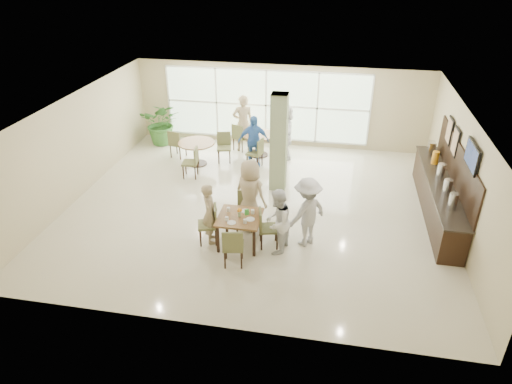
% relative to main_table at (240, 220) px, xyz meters
% --- Properties ---
extents(ground, '(10.00, 10.00, 0.00)m').
position_rel_main_table_xyz_m(ground, '(0.07, 1.80, -0.66)').
color(ground, beige).
rests_on(ground, ground).
extents(room_shell, '(10.00, 10.00, 10.00)m').
position_rel_main_table_xyz_m(room_shell, '(0.07, 1.80, 1.04)').
color(room_shell, white).
rests_on(room_shell, ground).
extents(window_bank, '(7.00, 0.04, 7.00)m').
position_rel_main_table_xyz_m(window_bank, '(-0.43, 6.26, 0.74)').
color(window_bank, silver).
rests_on(window_bank, ground).
extents(column, '(0.45, 0.45, 2.80)m').
position_rel_main_table_xyz_m(column, '(0.47, 3.00, 0.74)').
color(column, '#70825A').
rests_on(column, ground).
extents(main_table, '(1.00, 1.00, 0.75)m').
position_rel_main_table_xyz_m(main_table, '(0.00, 0.00, 0.00)').
color(main_table, brown).
rests_on(main_table, ground).
extents(round_table_left, '(1.16, 1.16, 0.75)m').
position_rel_main_table_xyz_m(round_table_left, '(-2.30, 4.14, -0.08)').
color(round_table_left, brown).
rests_on(round_table_left, ground).
extents(round_table_right, '(1.08, 1.08, 0.75)m').
position_rel_main_table_xyz_m(round_table_right, '(-0.48, 5.19, -0.09)').
color(round_table_right, brown).
rests_on(round_table_right, ground).
extents(chairs_main_table, '(1.99, 1.96, 0.95)m').
position_rel_main_table_xyz_m(chairs_main_table, '(-0.02, -0.03, -0.19)').
color(chairs_main_table, brown).
rests_on(chairs_main_table, ground).
extents(chairs_table_left, '(2.14, 1.90, 0.95)m').
position_rel_main_table_xyz_m(chairs_table_left, '(-2.28, 4.09, -0.19)').
color(chairs_table_left, brown).
rests_on(chairs_table_left, ground).
extents(chairs_table_right, '(1.95, 1.94, 0.95)m').
position_rel_main_table_xyz_m(chairs_table_right, '(-0.46, 5.15, -0.19)').
color(chairs_table_right, brown).
rests_on(chairs_table_right, ground).
extents(tabletop_clutter, '(0.71, 0.76, 0.21)m').
position_rel_main_table_xyz_m(tabletop_clutter, '(0.02, -0.02, 0.15)').
color(tabletop_clutter, white).
rests_on(tabletop_clutter, main_table).
extents(buffet_counter, '(0.64, 4.70, 1.95)m').
position_rel_main_table_xyz_m(buffet_counter, '(4.77, 2.30, -0.11)').
color(buffet_counter, black).
rests_on(buffet_counter, ground).
extents(wall_tv, '(0.06, 1.00, 0.58)m').
position_rel_main_table_xyz_m(wall_tv, '(5.01, 1.20, 1.49)').
color(wall_tv, black).
rests_on(wall_tv, ground).
extents(framed_art_a, '(0.05, 0.55, 0.70)m').
position_rel_main_table_xyz_m(framed_art_a, '(5.02, 2.80, 1.19)').
color(framed_art_a, black).
rests_on(framed_art_a, ground).
extents(framed_art_b, '(0.05, 0.55, 0.70)m').
position_rel_main_table_xyz_m(framed_art_b, '(5.02, 3.60, 1.19)').
color(framed_art_b, black).
rests_on(framed_art_b, ground).
extents(potted_plant, '(1.50, 1.50, 1.53)m').
position_rel_main_table_xyz_m(potted_plant, '(-3.99, 5.60, 0.10)').
color(potted_plant, '#366F2C').
rests_on(potted_plant, ground).
extents(teen_left, '(0.53, 0.64, 1.50)m').
position_rel_main_table_xyz_m(teen_left, '(-0.71, 0.01, 0.09)').
color(teen_left, tan).
rests_on(teen_left, ground).
extents(teen_far, '(0.98, 0.79, 1.77)m').
position_rel_main_table_xyz_m(teen_far, '(0.07, 0.88, 0.22)').
color(teen_far, tan).
rests_on(teen_far, ground).
extents(teen_right, '(0.72, 0.85, 1.57)m').
position_rel_main_table_xyz_m(teen_right, '(0.89, -0.12, 0.12)').
color(teen_right, white).
rests_on(teen_right, ground).
extents(teen_standing, '(1.21, 1.24, 1.71)m').
position_rel_main_table_xyz_m(teen_standing, '(1.52, 0.30, 0.19)').
color(teen_standing, '#B4B4B7').
rests_on(teen_standing, ground).
extents(adult_a, '(1.10, 0.84, 1.66)m').
position_rel_main_table_xyz_m(adult_a, '(-0.51, 4.35, 0.17)').
color(adult_a, '#427AC7').
rests_on(adult_a, ground).
extents(adult_b, '(1.31, 1.83, 1.82)m').
position_rel_main_table_xyz_m(adult_b, '(0.39, 5.16, 0.25)').
color(adult_b, white).
rests_on(adult_b, ground).
extents(adult_standing, '(0.83, 0.68, 1.95)m').
position_rel_main_table_xyz_m(adult_standing, '(-1.08, 5.52, 0.31)').
color(adult_standing, tan).
rests_on(adult_standing, ground).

